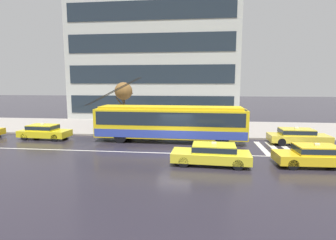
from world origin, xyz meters
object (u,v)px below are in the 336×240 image
pedestrian_at_shelter (126,121)px  taxi_oncoming_near (212,153)px  bus_shelter (146,113)px  street_tree_bare (124,92)px  trolleybus (170,122)px  taxi_queued_behind_bus (44,131)px  pedestrian_approaching_curb (153,122)px  taxi_oncoming_far (314,155)px  taxi_ahead_of_bus (298,136)px

pedestrian_at_shelter → taxi_oncoming_near: bearing=-50.1°
bus_shelter → street_tree_bare: 3.58m
pedestrian_at_shelter → street_tree_bare: size_ratio=0.35×
bus_shelter → trolleybus: bearing=-52.3°
taxi_queued_behind_bus → street_tree_bare: bearing=42.4°
taxi_queued_behind_bus → pedestrian_approaching_curb: pedestrian_approaching_curb is taller
pedestrian_at_shelter → pedestrian_approaching_curb: 2.71m
taxi_oncoming_far → trolleybus: bearing=148.2°
taxi_oncoming_near → bus_shelter: bearing=121.6°
taxi_oncoming_far → street_tree_bare: street_tree_bare is taller
trolleybus → taxi_ahead_of_bus: bearing=0.9°
pedestrian_approaching_curb → taxi_oncoming_near: bearing=-61.3°
trolleybus → taxi_queued_behind_bus: size_ratio=3.09×
taxi_ahead_of_bus → taxi_queued_behind_bus: (-21.43, -0.43, -0.00)m
taxi_queued_behind_bus → street_tree_bare: street_tree_bare is taller
taxi_ahead_of_bus → pedestrian_at_shelter: 15.36m
taxi_oncoming_far → taxi_queued_behind_bus: (-20.31, 5.43, -0.00)m
taxi_oncoming_near → street_tree_bare: 14.36m
taxi_oncoming_far → street_tree_bare: size_ratio=0.91×
taxi_ahead_of_bus → street_tree_bare: 16.73m
trolleybus → pedestrian_at_shelter: (-4.73, 3.40, -0.50)m
taxi_oncoming_near → taxi_ahead_of_bus: 9.46m
pedestrian_approaching_curb → street_tree_bare: street_tree_bare is taller
taxi_oncoming_far → pedestrian_at_shelter: 16.61m
taxi_oncoming_far → pedestrian_at_shelter: size_ratio=2.61×
taxi_oncoming_far → taxi_oncoming_near: bearing=-176.4°
taxi_oncoming_far → pedestrian_at_shelter: pedestrian_at_shelter is taller
taxi_oncoming_near → pedestrian_approaching_curb: bearing=118.7°
taxi_oncoming_far → bus_shelter: size_ratio=1.13×
pedestrian_at_shelter → taxi_ahead_of_bus: bearing=-12.1°
pedestrian_at_shelter → bus_shelter: bearing=5.4°
taxi_oncoming_far → bus_shelter: 15.17m
taxi_oncoming_near → pedestrian_approaching_curb: (-5.20, 9.48, 0.38)m
pedestrian_approaching_curb → street_tree_bare: 4.70m
pedestrian_approaching_curb → taxi_ahead_of_bus: bearing=-14.8°
street_tree_bare → bus_shelter: bearing=-28.2°
trolleybus → taxi_oncoming_far: (9.17, -5.69, -0.93)m
taxi_queued_behind_bus → street_tree_bare: (5.74, 5.25, 3.25)m
bus_shelter → taxi_oncoming_near: bearing=-58.4°
taxi_ahead_of_bus → bus_shelter: bearing=165.3°
taxi_queued_behind_bus → taxi_oncoming_far: bearing=-15.0°
street_tree_bare → taxi_oncoming_far: bearing=-36.2°
street_tree_bare → taxi_ahead_of_bus: bearing=-17.1°
taxi_queued_behind_bus → pedestrian_at_shelter: size_ratio=2.62×
taxi_oncoming_near → pedestrian_at_shelter: 12.33m
taxi_ahead_of_bus → taxi_queued_behind_bus: 21.43m
pedestrian_at_shelter → street_tree_bare: bearing=112.8°
taxi_ahead_of_bus → street_tree_bare: (-15.69, 4.82, 3.25)m
taxi_queued_behind_bus → pedestrian_approaching_curb: (9.12, 3.68, 0.38)m
street_tree_bare → pedestrian_at_shelter: bearing=-67.2°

